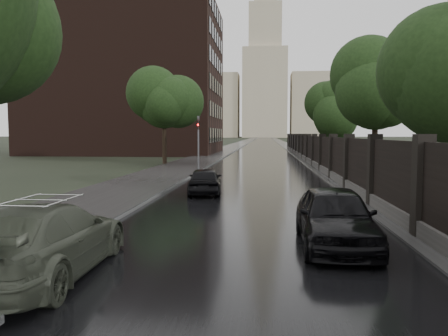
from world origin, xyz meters
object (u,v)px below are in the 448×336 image
at_px(volga_sedan, 43,240).
at_px(hatchback_left, 205,181).
at_px(car_right_near, 335,217).
at_px(traffic_light, 198,138).
at_px(tree_right_b, 376,98).
at_px(tree_left_far, 164,104).
at_px(tree_right_c, 332,112).

distance_m(volga_sedan, hatchback_left, 11.63).
relative_size(volga_sedan, car_right_near, 1.15).
distance_m(traffic_light, hatchback_left, 12.62).
bearing_deg(hatchback_left, tree_right_b, -141.52).
xyz_separation_m(traffic_light, car_right_near, (6.53, -21.06, -1.67)).
relative_size(tree_left_far, car_right_near, 1.74).
bearing_deg(car_right_near, tree_right_c, 82.26).
relative_size(tree_left_far, tree_right_c, 1.05).
bearing_deg(tree_right_b, hatchback_left, -135.93).
relative_size(tree_right_b, volga_sedan, 1.43).
bearing_deg(traffic_light, tree_left_far, 126.47).
distance_m(tree_right_b, volga_sedan, 23.99).
xyz_separation_m(tree_left_far, tree_right_c, (15.50, 10.00, -0.29)).
xyz_separation_m(volga_sedan, hatchback_left, (1.49, 11.53, -0.10)).
height_order(tree_right_c, car_right_near, tree_right_c).
bearing_deg(traffic_light, volga_sedan, -88.32).
xyz_separation_m(traffic_light, volga_sedan, (0.70, -23.84, -1.69)).
bearing_deg(tree_left_far, car_right_near, -68.56).
xyz_separation_m(tree_left_far, tree_right_b, (15.50, -8.00, -0.29)).
relative_size(tree_right_b, car_right_near, 1.65).
bearing_deg(traffic_light, hatchback_left, -79.93).
xyz_separation_m(tree_left_far, traffic_light, (3.70, -5.01, -2.84)).
xyz_separation_m(tree_left_far, hatchback_left, (5.89, -17.31, -4.63)).
relative_size(tree_left_far, hatchback_left, 2.06).
distance_m(tree_right_c, car_right_near, 36.69).
xyz_separation_m(tree_right_b, car_right_near, (-5.27, -18.06, -4.22)).
distance_m(tree_right_b, hatchback_left, 14.07).
bearing_deg(tree_right_c, tree_right_b, -90.00).
bearing_deg(tree_left_far, traffic_light, -53.53).
distance_m(tree_left_far, traffic_light, 6.84).
bearing_deg(car_right_near, tree_right_b, 74.32).
distance_m(tree_left_far, car_right_near, 28.36).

